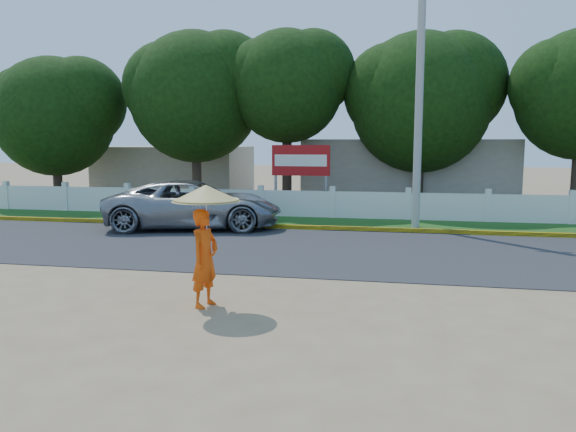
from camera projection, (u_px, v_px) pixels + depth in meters
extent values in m
plane|color=#9E8460|center=(270.00, 289.00, 11.95)|extent=(120.00, 120.00, 0.00)
cube|color=#38383A|center=(305.00, 249.00, 16.32)|extent=(60.00, 7.00, 0.02)
cube|color=#2D601E|center=(328.00, 223.00, 21.42)|extent=(60.00, 3.50, 0.03)
cube|color=yellow|center=(322.00, 228.00, 19.76)|extent=(40.00, 0.18, 0.16)
cube|color=silver|center=(333.00, 205.00, 22.76)|extent=(40.00, 0.10, 1.10)
cube|color=#B7AD99|center=(407.00, 171.00, 28.64)|extent=(10.00, 6.00, 3.20)
cube|color=#B7AD99|center=(176.00, 171.00, 32.18)|extent=(8.00, 5.00, 2.80)
cylinder|color=#9B9C99|center=(419.00, 98.00, 19.60)|extent=(0.28, 0.28, 9.19)
imported|color=#93959A|center=(194.00, 204.00, 20.10)|extent=(6.70, 4.20, 1.73)
imported|color=#E1490B|center=(205.00, 258.00, 10.57)|extent=(0.62, 0.78, 1.86)
cylinder|color=gray|center=(207.00, 221.00, 10.46)|extent=(0.03, 0.03, 1.21)
cone|color=tan|center=(206.00, 193.00, 10.39)|extent=(1.27, 1.27, 0.31)
cylinder|color=gray|center=(276.00, 190.00, 24.28)|extent=(0.12, 0.12, 2.00)
cylinder|color=gray|center=(326.00, 191.00, 23.85)|extent=(0.12, 0.12, 2.00)
cube|color=#A81113|center=(301.00, 160.00, 23.89)|extent=(2.50, 0.12, 1.30)
cube|color=silver|center=(301.00, 160.00, 23.83)|extent=(2.25, 0.02, 0.49)
cylinder|color=#473828|center=(58.00, 177.00, 27.61)|extent=(0.44, 0.44, 2.71)
sphere|color=#183A0D|center=(54.00, 117.00, 27.22)|extent=(5.75, 5.75, 5.75)
cylinder|color=#473828|center=(197.00, 170.00, 26.79)|extent=(0.44, 0.44, 3.48)
sphere|color=#183A0D|center=(195.00, 97.00, 26.33)|extent=(6.12, 6.12, 6.12)
cylinder|color=#473828|center=(418.00, 176.00, 25.50)|extent=(0.44, 0.44, 3.10)
sphere|color=#183A0D|center=(421.00, 103.00, 25.06)|extent=(6.26, 6.26, 6.26)
cylinder|color=#473828|center=(287.00, 164.00, 25.79)|extent=(0.44, 0.44, 4.16)
sphere|color=#183A0D|center=(287.00, 86.00, 25.33)|extent=(5.09, 5.09, 5.09)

